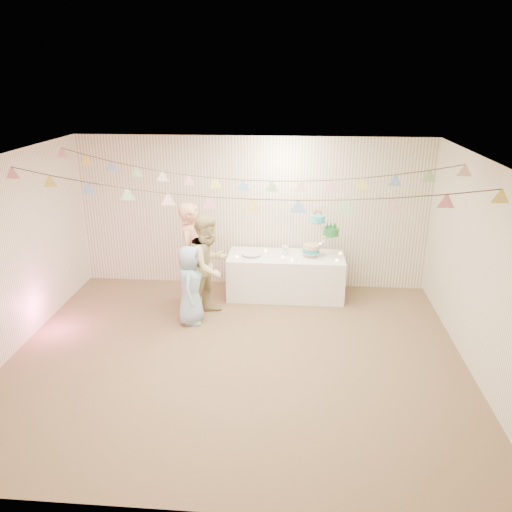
# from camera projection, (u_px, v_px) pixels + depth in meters

# --- Properties ---
(floor) EXTENTS (6.00, 6.00, 0.00)m
(floor) POSITION_uv_depth(u_px,v_px,m) (236.00, 357.00, 6.64)
(floor) COLOR brown
(floor) RESTS_ON ground
(ceiling) EXTENTS (6.00, 6.00, 0.00)m
(ceiling) POSITION_uv_depth(u_px,v_px,m) (233.00, 161.00, 5.74)
(ceiling) COLOR silver
(ceiling) RESTS_ON ground
(back_wall) EXTENTS (6.00, 6.00, 0.00)m
(back_wall) POSITION_uv_depth(u_px,v_px,m) (252.00, 213.00, 8.53)
(back_wall) COLOR white
(back_wall) RESTS_ON ground
(front_wall) EXTENTS (6.00, 6.00, 0.00)m
(front_wall) POSITION_uv_depth(u_px,v_px,m) (196.00, 384.00, 3.85)
(front_wall) COLOR white
(front_wall) RESTS_ON ground
(left_wall) EXTENTS (5.00, 5.00, 0.00)m
(left_wall) POSITION_uv_depth(u_px,v_px,m) (4.00, 260.00, 6.42)
(left_wall) COLOR white
(left_wall) RESTS_ON ground
(right_wall) EXTENTS (5.00, 5.00, 0.00)m
(right_wall) POSITION_uv_depth(u_px,v_px,m) (484.00, 274.00, 5.96)
(right_wall) COLOR white
(right_wall) RESTS_ON ground
(table) EXTENTS (1.92, 0.77, 0.72)m
(table) POSITION_uv_depth(u_px,v_px,m) (286.00, 276.00, 8.36)
(table) COLOR white
(table) RESTS_ON floor
(cake_stand) EXTENTS (0.65, 0.38, 0.72)m
(cake_stand) POSITION_uv_depth(u_px,v_px,m) (320.00, 233.00, 8.11)
(cake_stand) COLOR silver
(cake_stand) RESTS_ON table
(cake_bottom) EXTENTS (0.31, 0.31, 0.15)m
(cake_bottom) POSITION_uv_depth(u_px,v_px,m) (311.00, 250.00, 8.16)
(cake_bottom) COLOR teal
(cake_bottom) RESTS_ON cake_stand
(cake_middle) EXTENTS (0.27, 0.27, 0.22)m
(cake_middle) POSITION_uv_depth(u_px,v_px,m) (331.00, 232.00, 8.18)
(cake_middle) COLOR #1B7D34
(cake_middle) RESTS_ON cake_stand
(cake_top_tier) EXTENTS (0.25, 0.25, 0.19)m
(cake_top_tier) POSITION_uv_depth(u_px,v_px,m) (318.00, 218.00, 7.99)
(cake_top_tier) COLOR #42C5D0
(cake_top_tier) RESTS_ON cake_stand
(platter) EXTENTS (0.32, 0.32, 0.02)m
(platter) POSITION_uv_depth(u_px,v_px,m) (252.00, 253.00, 8.22)
(platter) COLOR white
(platter) RESTS_ON table
(posy) EXTENTS (0.14, 0.14, 0.16)m
(posy) POSITION_uv_depth(u_px,v_px,m) (285.00, 248.00, 8.25)
(posy) COLOR white
(posy) RESTS_ON table
(person_adult_a) EXTENTS (0.53, 0.70, 1.72)m
(person_adult_a) POSITION_uv_depth(u_px,v_px,m) (193.00, 256.00, 7.81)
(person_adult_a) COLOR tan
(person_adult_a) RESTS_ON floor
(person_adult_b) EXTENTS (0.93, 0.99, 1.64)m
(person_adult_b) POSITION_uv_depth(u_px,v_px,m) (209.00, 266.00, 7.52)
(person_adult_b) COLOR tan
(person_adult_b) RESTS_ON floor
(person_child) EXTENTS (0.40, 0.60, 1.22)m
(person_child) POSITION_uv_depth(u_px,v_px,m) (190.00, 285.00, 7.38)
(person_child) COLOR #90B3CC
(person_child) RESTS_ON floor
(bunting_back) EXTENTS (5.60, 1.10, 0.40)m
(bunting_back) POSITION_uv_depth(u_px,v_px,m) (243.00, 166.00, 6.85)
(bunting_back) COLOR pink
(bunting_back) RESTS_ON ceiling
(bunting_front) EXTENTS (5.60, 0.90, 0.36)m
(bunting_front) POSITION_uv_depth(u_px,v_px,m) (231.00, 189.00, 5.65)
(bunting_front) COLOR #72A5E5
(bunting_front) RESTS_ON ceiling
(tealight_0) EXTENTS (0.04, 0.04, 0.03)m
(tealight_0) POSITION_uv_depth(u_px,v_px,m) (237.00, 256.00, 8.15)
(tealight_0) COLOR #FFD88C
(tealight_0) RESTS_ON table
(tealight_1) EXTENTS (0.04, 0.04, 0.03)m
(tealight_1) POSITION_uv_depth(u_px,v_px,m) (266.00, 250.00, 8.43)
(tealight_1) COLOR #FFD88C
(tealight_1) RESTS_ON table
(tealight_2) EXTENTS (0.04, 0.04, 0.03)m
(tealight_2) POSITION_uv_depth(u_px,v_px,m) (292.00, 260.00, 8.02)
(tealight_2) COLOR #FFD88C
(tealight_2) RESTS_ON table
(tealight_3) EXTENTS (0.04, 0.04, 0.03)m
(tealight_3) POSITION_uv_depth(u_px,v_px,m) (307.00, 251.00, 8.41)
(tealight_3) COLOR #FFD88C
(tealight_3) RESTS_ON table
(tealight_4) EXTENTS (0.04, 0.04, 0.03)m
(tealight_4) POSITION_uv_depth(u_px,v_px,m) (337.00, 260.00, 8.00)
(tealight_4) COLOR #FFD88C
(tealight_4) RESTS_ON table
(tealight_5) EXTENTS (0.04, 0.04, 0.03)m
(tealight_5) POSITION_uv_depth(u_px,v_px,m) (340.00, 253.00, 8.30)
(tealight_5) COLOR #FFD88C
(tealight_5) RESTS_ON table
(tealight_6) EXTENTS (0.04, 0.04, 0.03)m
(tealight_6) POSITION_uv_depth(u_px,v_px,m) (283.00, 257.00, 8.14)
(tealight_6) COLOR #FFD88C
(tealight_6) RESTS_ON table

